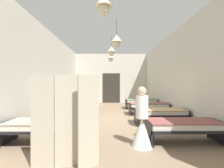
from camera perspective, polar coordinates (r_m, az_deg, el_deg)
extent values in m
cube|color=#8C755B|center=(7.18, 0.02, -12.72)|extent=(6.38, 12.47, 0.10)
cube|color=beige|center=(13.04, -0.25, 2.07)|extent=(6.18, 0.20, 3.99)
cube|color=beige|center=(7.60, -23.18, 3.51)|extent=(0.20, 11.87, 3.99)
cube|color=beige|center=(7.66, 23.03, 3.48)|extent=(0.20, 11.87, 3.99)
cube|color=#2D2823|center=(12.92, -0.25, -1.45)|extent=(1.40, 0.06, 2.40)
cone|color=beige|center=(4.39, -3.00, 27.61)|extent=(0.44, 0.44, 0.28)
sphere|color=beige|center=(4.29, -3.00, 25.01)|extent=(0.28, 0.28, 0.28)
cylinder|color=brown|center=(6.35, 1.66, 19.93)|extent=(0.02, 0.02, 0.59)
cone|color=beige|center=(6.21, 1.66, 16.06)|extent=(0.44, 0.44, 0.28)
sphere|color=beige|center=(6.15, 1.66, 14.09)|extent=(0.28, 0.28, 0.28)
cylinder|color=brown|center=(8.33, -0.24, 15.25)|extent=(0.02, 0.02, 0.54)
cone|color=beige|center=(8.23, -0.24, 12.43)|extent=(0.44, 0.44, 0.28)
sphere|color=beige|center=(8.19, -0.24, 10.93)|extent=(0.28, 0.28, 0.28)
cylinder|color=brown|center=(10.35, -0.46, 12.25)|extent=(0.02, 0.02, 0.53)
cone|color=beige|center=(10.27, -0.46, 9.98)|extent=(0.44, 0.44, 0.28)
sphere|color=beige|center=(10.24, -0.46, 8.76)|extent=(0.28, 0.28, 0.28)
cylinder|color=black|center=(4.82, -35.36, -16.46)|extent=(0.03, 0.03, 0.34)
cylinder|color=black|center=(5.40, -30.85, -14.63)|extent=(0.03, 0.03, 0.34)
cylinder|color=black|center=(4.13, -13.86, -19.29)|extent=(0.03, 0.03, 0.34)
cylinder|color=black|center=(4.80, -11.80, -16.51)|extent=(0.03, 0.03, 0.34)
cube|color=black|center=(4.66, -23.60, -14.41)|extent=(1.90, 0.84, 0.07)
cube|color=black|center=(5.11, -33.55, -14.14)|extent=(0.04, 0.84, 0.57)
cube|color=black|center=(4.42, -11.95, -16.40)|extent=(0.04, 0.84, 0.57)
cube|color=silver|center=(4.64, -23.60, -13.15)|extent=(1.82, 0.78, 0.14)
cube|color=#9E9E93|center=(4.62, -23.60, -12.16)|extent=(1.86, 0.82, 0.02)
cylinder|color=black|center=(4.17, 14.76, -19.13)|extent=(0.03, 0.03, 0.34)
cylinder|color=black|center=(4.83, 12.40, -16.41)|extent=(0.03, 0.03, 0.34)
cylinder|color=black|center=(5.48, 31.05, -14.43)|extent=(0.03, 0.03, 0.34)
cube|color=black|center=(4.72, 24.12, -14.23)|extent=(1.90, 0.84, 0.07)
cube|color=black|center=(4.45, 12.70, -16.29)|extent=(0.04, 0.84, 0.57)
cube|color=black|center=(5.19, 33.78, -13.92)|extent=(0.04, 0.84, 0.57)
cube|color=silver|center=(4.69, 24.12, -12.99)|extent=(1.82, 0.78, 0.14)
cube|color=#8C4C47|center=(4.68, 24.12, -12.01)|extent=(1.86, 0.82, 0.02)
cylinder|color=black|center=(6.42, -25.41, -12.26)|extent=(0.03, 0.03, 0.34)
cylinder|color=black|center=(7.07, -22.91, -11.11)|extent=(0.03, 0.03, 0.34)
cylinder|color=black|center=(5.92, -9.52, -13.30)|extent=(0.03, 0.03, 0.34)
cylinder|color=black|center=(6.62, -8.53, -11.88)|extent=(0.03, 0.03, 0.34)
cube|color=black|center=(6.41, -16.83, -10.40)|extent=(1.90, 0.84, 0.07)
cube|color=black|center=(6.74, -24.57, -10.65)|extent=(0.04, 0.84, 0.57)
cube|color=black|center=(6.24, -8.44, -11.52)|extent=(0.04, 0.84, 0.57)
cube|color=silver|center=(6.39, -16.83, -9.48)|extent=(1.82, 0.78, 0.14)
cube|color=beige|center=(6.38, -16.83, -8.75)|extent=(1.86, 0.82, 0.02)
cylinder|color=black|center=(5.95, 9.78, -13.25)|extent=(0.03, 0.03, 0.34)
cylinder|color=black|center=(6.64, 8.64, -11.84)|extent=(0.03, 0.03, 0.34)
cylinder|color=black|center=(6.48, 25.45, -12.14)|extent=(0.03, 0.03, 0.34)
cylinder|color=black|center=(7.12, 22.86, -11.03)|extent=(0.03, 0.03, 0.34)
cube|color=black|center=(6.45, 16.94, -10.34)|extent=(1.90, 0.84, 0.07)
cube|color=black|center=(6.26, 8.62, -11.48)|extent=(0.04, 0.84, 0.57)
cube|color=black|center=(6.80, 24.56, -10.55)|extent=(0.04, 0.84, 0.57)
cube|color=silver|center=(6.44, 16.94, -9.42)|extent=(1.82, 0.78, 0.14)
cube|color=tan|center=(6.42, 16.94, -8.69)|extent=(1.86, 0.82, 0.02)
cylinder|color=black|center=(8.15, -19.71, -9.61)|extent=(0.03, 0.03, 0.34)
cylinder|color=black|center=(8.83, -18.16, -8.87)|extent=(0.03, 0.03, 0.34)
cylinder|color=black|center=(7.77, -7.30, -10.09)|extent=(0.03, 0.03, 0.34)
cylinder|color=black|center=(8.47, -6.72, -9.24)|extent=(0.03, 0.03, 0.34)
cube|color=black|center=(8.23, -13.09, -8.07)|extent=(1.90, 0.84, 0.07)
cube|color=black|center=(8.49, -19.29, -8.43)|extent=(0.04, 0.84, 0.57)
cube|color=black|center=(8.10, -6.57, -8.84)|extent=(0.04, 0.84, 0.57)
cube|color=white|center=(8.22, -13.09, -7.35)|extent=(1.82, 0.78, 0.14)
cube|color=slate|center=(8.21, -13.09, -6.78)|extent=(1.86, 0.82, 0.02)
cylinder|color=black|center=(7.79, 7.23, -10.07)|extent=(0.03, 0.03, 0.34)
cylinder|color=black|center=(8.49, 6.56, -9.22)|extent=(0.03, 0.03, 0.34)
cylinder|color=black|center=(8.20, 19.53, -9.55)|extent=(0.03, 0.03, 0.34)
cylinder|color=black|center=(8.87, 17.92, -8.82)|extent=(0.03, 0.03, 0.34)
cube|color=black|center=(8.26, 12.93, -8.04)|extent=(1.90, 0.84, 0.07)
cube|color=black|center=(8.11, 6.45, -8.82)|extent=(0.04, 0.84, 0.57)
cube|color=black|center=(8.54, 19.08, -8.38)|extent=(0.04, 0.84, 0.57)
cube|color=white|center=(8.25, 12.93, -7.32)|extent=(1.82, 0.78, 0.14)
cube|color=#8C4C47|center=(8.24, 12.93, -6.76)|extent=(1.86, 0.82, 0.02)
cylinder|color=black|center=(9.95, -16.09, -7.86)|extent=(0.03, 0.03, 0.34)
cylinder|color=black|center=(10.64, -15.04, -7.34)|extent=(0.03, 0.03, 0.34)
cylinder|color=black|center=(9.63, -5.96, -8.11)|extent=(0.03, 0.03, 0.34)
cylinder|color=black|center=(10.34, -5.59, -7.55)|extent=(0.03, 0.03, 0.34)
cube|color=black|center=(10.08, -10.73, -6.58)|extent=(1.90, 0.84, 0.07)
cube|color=black|center=(10.29, -15.87, -6.93)|extent=(0.04, 0.84, 0.57)
cube|color=black|center=(9.97, -5.42, -7.16)|extent=(0.04, 0.84, 0.57)
cube|color=white|center=(10.07, -10.73, -5.98)|extent=(1.82, 0.78, 0.14)
cube|color=#8C4C47|center=(10.06, -10.73, -5.52)|extent=(1.86, 0.82, 0.02)
cylinder|color=black|center=(9.65, 5.68, -8.10)|extent=(0.03, 0.03, 0.34)
cylinder|color=black|center=(10.36, 5.24, -7.54)|extent=(0.03, 0.03, 0.34)
cylinder|color=black|center=(9.99, 15.75, -7.82)|extent=(0.03, 0.03, 0.34)
cylinder|color=black|center=(10.67, 14.65, -7.31)|extent=(0.03, 0.03, 0.34)
cube|color=black|center=(10.10, 10.40, -6.56)|extent=(1.90, 0.84, 0.07)
cube|color=black|center=(9.98, 5.11, -7.15)|extent=(0.04, 0.84, 0.57)
cube|color=black|center=(10.33, 15.51, -6.91)|extent=(0.04, 0.84, 0.57)
cube|color=white|center=(10.09, 10.40, -5.97)|extent=(1.82, 0.78, 0.14)
cube|color=slate|center=(10.08, 10.40, -5.50)|extent=(1.86, 0.82, 0.02)
cone|color=white|center=(4.12, 10.73, -16.72)|extent=(0.52, 0.52, 0.70)
cylinder|color=white|center=(3.98, 10.73, -8.08)|extent=(0.30, 0.30, 0.55)
sphere|color=beige|center=(3.95, 10.73, -2.54)|extent=(0.22, 0.22, 0.22)
cone|color=white|center=(3.95, 10.73, -1.42)|extent=(0.18, 0.18, 0.10)
cylinder|color=slate|center=(4.43, -19.43, -8.70)|extent=(0.32, 0.32, 0.58)
cube|color=slate|center=(4.48, -19.43, -11.87)|extent=(0.44, 0.44, 0.08)
sphere|color=beige|center=(4.39, -19.43, -3.54)|extent=(0.22, 0.22, 0.22)
cylinder|color=#515B70|center=(6.25, -13.75, -6.15)|extent=(0.32, 0.32, 0.58)
cube|color=#515B70|center=(6.28, -13.75, -8.41)|extent=(0.44, 0.44, 0.08)
sphere|color=tan|center=(6.22, -13.75, -2.48)|extent=(0.22, 0.22, 0.22)
cube|color=#BCB29E|center=(3.23, -23.67, -12.28)|extent=(0.42, 0.04, 1.70)
cube|color=#BCB29E|center=(3.15, -16.00, -12.60)|extent=(0.41, 0.16, 1.70)
cube|color=#BCB29E|center=(3.01, -8.36, -13.20)|extent=(0.36, 0.27, 1.70)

